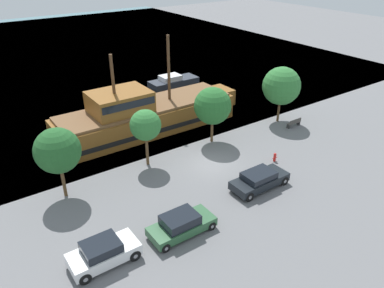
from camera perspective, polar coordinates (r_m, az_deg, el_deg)
ground_plane at (r=31.17m, az=2.91°, el=-3.10°), size 160.00×160.00×0.00m
water_surface at (r=68.93m, az=-20.59°, el=12.76°), size 80.00×80.00×0.00m
pirate_ship at (r=36.54m, az=-7.26°, el=4.45°), size 19.02×5.04×8.86m
moored_boat_dockside at (r=49.30m, az=-2.92°, el=9.55°), size 6.50×2.43×1.37m
parked_car_curb_front at (r=23.87m, az=-1.65°, el=-12.15°), size 4.26×1.89×1.42m
parked_car_curb_mid at (r=28.35m, az=10.22°, el=-5.37°), size 4.57×1.91×1.37m
parked_car_curb_rear at (r=22.55m, az=-13.34°, el=-15.80°), size 3.95×1.91×1.50m
fire_hydrant at (r=32.14m, az=12.51°, el=-1.92°), size 0.42×0.25×0.76m
bench_promenade_east at (r=38.76m, az=15.32°, el=3.13°), size 1.61×0.45×0.85m
tree_row_east at (r=27.07m, az=-19.81°, el=-0.97°), size 3.19×3.19×5.33m
tree_row_mideast at (r=29.71m, az=-7.11°, el=2.84°), size 2.51×2.51×4.83m
tree_row_midwest at (r=33.34m, az=3.16°, el=5.81°), size 3.35×3.35×5.20m
tree_row_west at (r=38.48m, az=13.47°, el=8.59°), size 3.78×3.78×5.69m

